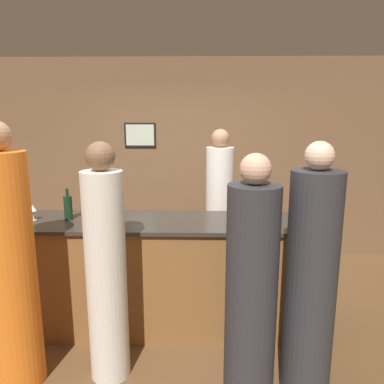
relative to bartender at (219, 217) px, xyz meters
The scene contains 15 objects.
ground_plane 1.30m from the bartender, 121.14° to the right, with size 14.00×14.00×0.00m, color brown.
back_wall 1.38m from the bartender, 112.66° to the left, with size 8.00×0.08×2.80m.
bar_counter 1.01m from the bartender, 121.14° to the right, with size 2.77×0.72×1.08m.
bartender is the anchor object (origin of this frame).
guest_0 1.68m from the bartender, 84.97° to the right, with size 0.37×0.37×1.80m.
guest_1 1.77m from the bartender, 121.68° to the right, with size 0.31×0.31×1.86m.
guest_2 1.71m from the bartender, 70.04° to the right, with size 0.37×0.37×1.87m.
guest_3 2.28m from the bartender, 135.21° to the right, with size 0.37×0.37×2.01m.
wine_bottle_0 1.68m from the bartender, 151.06° to the right, with size 0.08×0.08×0.29m.
wine_bottle_1 0.76m from the bartender, 74.74° to the right, with size 0.08×0.08×0.29m.
wine_bottle_2 1.20m from the bartender, 49.78° to the right, with size 0.07×0.07×0.30m.
wine_glass_0 1.00m from the bartender, 64.59° to the right, with size 0.07×0.07×0.17m.
wine_glass_1 1.97m from the bartender, 154.65° to the right, with size 0.07×0.07×0.15m.
wine_glass_2 1.15m from the bartender, 69.28° to the right, with size 0.08×0.08×0.17m.
wine_glass_3 1.37m from the bartender, 53.77° to the right, with size 0.06×0.06×0.18m.
Camera 1 is at (0.27, -3.32, 2.05)m, focal length 35.00 mm.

